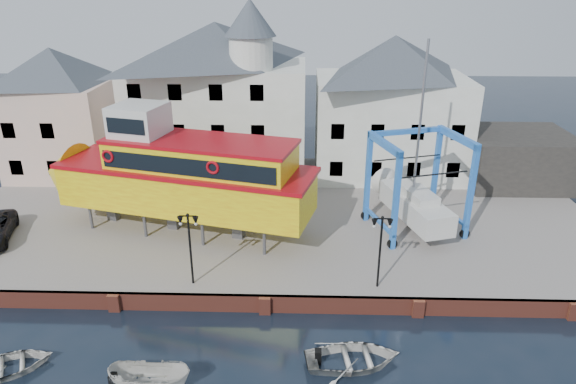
{
  "coord_description": "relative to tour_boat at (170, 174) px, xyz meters",
  "views": [
    {
      "loc": [
        1.9,
        -22.44,
        16.5
      ],
      "look_at": [
        1.0,
        7.0,
        4.0
      ],
      "focal_mm": 32.0,
      "sensor_mm": 36.0,
      "label": 1
    }
  ],
  "objects": [
    {
      "name": "building_white_right",
      "position": [
        15.55,
        11.25,
        1.74
      ],
      "size": [
        12.0,
        8.0,
        11.2
      ],
      "color": "white",
      "rests_on": "hardstanding"
    },
    {
      "name": "motorboat_d",
      "position": [
        -4.76,
        -12.46,
        -4.86
      ],
      "size": [
        4.67,
        4.18,
        0.8
      ],
      "primitive_type": "imported",
      "rotation": [
        0.0,
        0.0,
        2.04
      ],
      "color": "beige",
      "rests_on": "ground"
    },
    {
      "name": "hardstanding",
      "position": [
        6.55,
        3.25,
        -4.36
      ],
      "size": [
        44.0,
        22.0,
        1.0
      ],
      "primitive_type": "cube",
      "color": "slate",
      "rests_on": "ground"
    },
    {
      "name": "lamp_post_left",
      "position": [
        2.55,
        -6.55,
        -0.68
      ],
      "size": [
        1.12,
        0.32,
        4.2
      ],
      "color": "black",
      "rests_on": "hardstanding"
    },
    {
      "name": "tour_boat",
      "position": [
        0.0,
        0.0,
        0.0
      ],
      "size": [
        19.3,
        9.11,
        8.18
      ],
      "rotation": [
        0.0,
        0.0,
        -0.26
      ],
      "color": "#59595E",
      "rests_on": "hardstanding"
    },
    {
      "name": "shed_dark",
      "position": [
        25.55,
        9.25,
        -1.86
      ],
      "size": [
        8.0,
        7.0,
        4.0
      ],
      "primitive_type": "cube",
      "color": "#262422",
      "rests_on": "hardstanding"
    },
    {
      "name": "quay_wall",
      "position": [
        6.55,
        -7.65,
        -4.36
      ],
      "size": [
        44.0,
        0.47,
        1.0
      ],
      "color": "brown",
      "rests_on": "ground"
    },
    {
      "name": "travel_lift",
      "position": [
        15.57,
        1.07,
        -1.83
      ],
      "size": [
        6.68,
        8.26,
        12.11
      ],
      "rotation": [
        0.0,
        0.0,
        0.3
      ],
      "color": "#2247B0",
      "rests_on": "hardstanding"
    },
    {
      "name": "ground",
      "position": [
        6.55,
        -7.75,
        -4.86
      ],
      "size": [
        140.0,
        140.0,
        0.0
      ],
      "primitive_type": "plane",
      "color": "black",
      "rests_on": "ground"
    },
    {
      "name": "building_pink",
      "position": [
        -11.45,
        10.25,
        1.29
      ],
      "size": [
        8.0,
        7.0,
        10.3
      ],
      "color": "beige",
      "rests_on": "hardstanding"
    },
    {
      "name": "building_white_main",
      "position": [
        1.68,
        10.64,
        2.48
      ],
      "size": [
        14.0,
        8.3,
        14.0
      ],
      "color": "white",
      "rests_on": "hardstanding"
    },
    {
      "name": "lamp_post_right",
      "position": [
        12.55,
        -6.55,
        -0.68
      ],
      "size": [
        1.12,
        0.32,
        4.2
      ],
      "color": "black",
      "rests_on": "hardstanding"
    },
    {
      "name": "motorboat_b",
      "position": [
        10.86,
        -11.5,
        -4.86
      ],
      "size": [
        4.78,
        3.71,
        0.91
      ],
      "primitive_type": "imported",
      "rotation": [
        0.0,
        0.0,
        1.71
      ],
      "color": "beige",
      "rests_on": "ground"
    }
  ]
}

